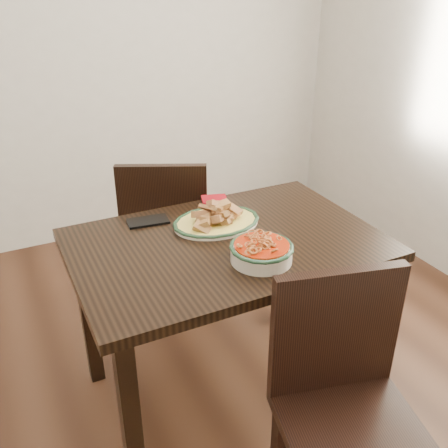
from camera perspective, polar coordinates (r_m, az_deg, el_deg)
name	(u,v)px	position (r m, az deg, el deg)	size (l,w,h in m)	color
floor	(205,396)	(2.33, -2.19, -19.06)	(3.50, 3.50, 0.00)	#311B0F
wall_back	(82,41)	(3.32, -15.88, 19.48)	(3.50, 0.10, 2.60)	beige
dining_table	(226,263)	(1.97, 0.26, -4.44)	(1.17, 0.78, 0.75)	black
chair_far	(167,231)	(2.55, -6.58, -0.74)	(0.56, 0.56, 0.89)	black
chair_near	(344,396)	(1.67, 13.59, -18.55)	(0.51, 0.51, 0.89)	black
fish_plate	(216,215)	(2.02, -0.88, 1.08)	(0.36, 0.28, 0.11)	#EFE4C9
noodle_bowl	(262,250)	(1.77, 4.31, -2.96)	(0.23, 0.23, 0.08)	beige
smartphone	(148,221)	(2.08, -8.69, 0.32)	(0.17, 0.09, 0.01)	black
napkin	(214,200)	(2.25, -1.10, 2.81)	(0.11, 0.09, 0.01)	maroon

